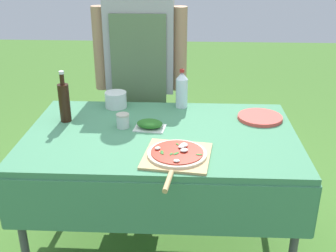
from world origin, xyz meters
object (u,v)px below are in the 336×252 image
Objects in this scene: mixing_tub at (116,100)px; plate_stack at (260,117)px; prep_table at (161,145)px; person_cook at (140,68)px; oil_bottle at (64,102)px; sauce_jar at (123,121)px; herb_container at (150,124)px; pizza_on_peel at (177,155)px; water_bottle at (182,90)px.

mixing_tub is 0.52× the size of plate_stack.
person_cook is (-0.18, 0.67, 0.25)m from prep_table.
prep_table is at bearing -13.70° from oil_bottle.
person_cook is 20.86× the size of sauce_jar.
sauce_jar reaches higher than herb_container.
oil_bottle is 0.36m from sauce_jar.
plate_stack is at bearing -10.00° from mixing_tub.
person_cook is 6.37× the size of plate_stack.
water_bottle reaches higher than pizza_on_peel.
water_bottle reaches higher than plate_stack.
prep_table is at bearing 105.06° from person_cook.
sauce_jar is (-0.32, -0.34, -0.08)m from water_bottle.
oil_bottle is 1.62× the size of herb_container.
oil_bottle is at bearing 166.30° from prep_table.
person_cook is 3.34× the size of pizza_on_peel.
herb_container is at bearing -53.14° from mixing_tub.
sauce_jar is (-0.04, -0.61, -0.13)m from person_cook.
oil_bottle is at bearing 170.21° from herb_container.
mixing_tub is at bearing 129.46° from prep_table.
pizza_on_peel is 0.79m from oil_bottle.
plate_stack is (0.75, -0.45, -0.16)m from person_cook.
plate_stack is (0.57, 0.22, 0.09)m from prep_table.
water_bottle is 0.51m from plate_stack.
oil_bottle is 1.14m from plate_stack.
pizza_on_peel is at bearing 106.02° from person_cook.
pizza_on_peel is 2.04× the size of water_bottle.
prep_table is at bearing -37.94° from herb_container.
prep_table is 0.13m from herb_container.
pizza_on_peel reaches higher than plate_stack.
prep_table is at bearing -50.54° from mixing_tub.
prep_table is 6.09× the size of water_bottle.
water_bottle is 0.42m from mixing_tub.
pizza_on_peel is 3.68× the size of mixing_tub.
water_bottle is 3.06× the size of sauce_jar.
mixing_tub is 1.69× the size of sauce_jar.
person_cook is 12.31× the size of mixing_tub.
person_cook is at bearing 136.24° from water_bottle.
oil_bottle is 0.51m from herb_container.
sauce_jar reaches higher than pizza_on_peel.
prep_table is 8.08× the size of herb_container.
plate_stack is (0.88, -0.16, -0.04)m from mixing_tub.
herb_container is (-0.16, 0.34, 0.01)m from pizza_on_peel.
pizza_on_peel is (0.28, -0.96, -0.15)m from person_cook.
prep_table is 4.97× the size of oil_bottle.
oil_bottle reaches higher than prep_table.
prep_table is at bearing -159.00° from plate_stack.
person_cook reaches higher than sauce_jar.
plate_stack is (1.14, 0.08, -0.11)m from oil_bottle.
pizza_on_peel is at bearing -64.53° from herb_container.
pizza_on_peel is 0.70m from plate_stack.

